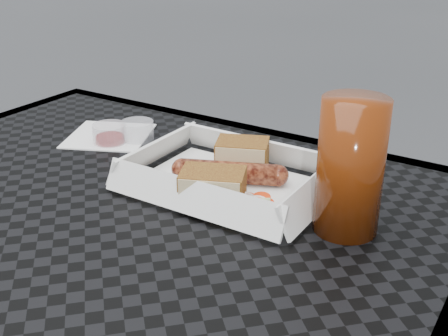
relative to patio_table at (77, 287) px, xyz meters
name	(u,v)px	position (x,y,z in m)	size (l,w,h in m)	color
patio_table	(77,287)	(0.00, 0.00, 0.00)	(0.80, 0.80, 0.74)	black
food_tray	(228,185)	(0.09, 0.18, 0.08)	(0.22, 0.15, 0.00)	white
bratwurst	(229,172)	(0.09, 0.19, 0.09)	(0.14, 0.08, 0.03)	brown
bread_near	(242,156)	(0.08, 0.23, 0.10)	(0.07, 0.05, 0.04)	brown
bread_far	(213,186)	(0.10, 0.14, 0.10)	(0.07, 0.05, 0.04)	brown
veg_garnish	(253,203)	(0.14, 0.15, 0.08)	(0.03, 0.03, 0.00)	red
napkin	(109,136)	(-0.16, 0.24, 0.08)	(0.12, 0.12, 0.00)	white
condiment_cup_sauce	(110,134)	(-0.14, 0.22, 0.09)	(0.05, 0.05, 0.03)	maroon
condiment_cup_empty	(137,131)	(-0.11, 0.25, 0.09)	(0.05, 0.05, 0.03)	silver
drink_glass	(350,167)	(0.25, 0.16, 0.15)	(0.07, 0.07, 0.15)	#592007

